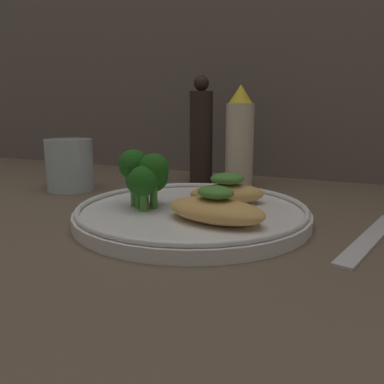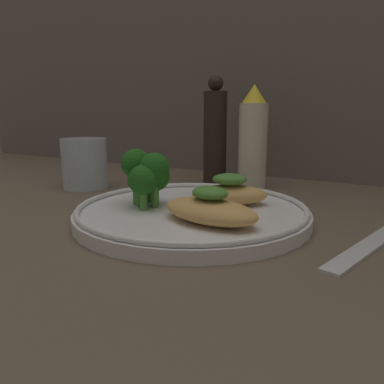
{
  "view_description": "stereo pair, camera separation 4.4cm",
  "coord_description": "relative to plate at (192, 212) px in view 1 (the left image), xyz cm",
  "views": [
    {
      "loc": [
        17.83,
        -38.69,
        12.56
      ],
      "look_at": [
        0.0,
        0.0,
        3.4
      ],
      "focal_mm": 35.0,
      "sensor_mm": 36.0,
      "label": 1
    },
    {
      "loc": [
        21.68,
        -36.67,
        12.56
      ],
      "look_at": [
        0.0,
        0.0,
        3.4
      ],
      "focal_mm": 35.0,
      "sensor_mm": 36.0,
      "label": 2
    }
  ],
  "objects": [
    {
      "name": "plate",
      "position": [
        0.0,
        0.0,
        0.0
      ],
      "size": [
        27.33,
        27.33,
        2.0
      ],
      "color": "white",
      "rests_on": "ground_plane"
    },
    {
      "name": "grilled_meat_middle",
      "position": [
        2.9,
        4.11,
        1.93
      ],
      "size": [
        10.31,
        8.42,
        3.85
      ],
      "color": "tan",
      "rests_on": "plate"
    },
    {
      "name": "pepper_grinder",
      "position": [
        -8.54,
        22.38,
        7.62
      ],
      "size": [
        4.05,
        4.05,
        18.64
      ],
      "color": "black",
      "rests_on": "ground_plane"
    },
    {
      "name": "ground_plane",
      "position": [
        0.0,
        0.0,
        -1.49
      ],
      "size": [
        180.0,
        180.0,
        1.0
      ],
      "primitive_type": "cube",
      "color": "brown"
    },
    {
      "name": "fork",
      "position": [
        19.2,
        1.38,
        -0.69
      ],
      "size": [
        6.18,
        18.62,
        0.6
      ],
      "color": "silver",
      "rests_on": "ground_plane"
    },
    {
      "name": "grilled_meat_front",
      "position": [
        4.43,
        -3.89,
        1.82
      ],
      "size": [
        11.71,
        7.49,
        3.79
      ],
      "color": "tan",
      "rests_on": "plate"
    },
    {
      "name": "broccoli_bunch",
      "position": [
        -5.31,
        -1.7,
        4.3
      ],
      "size": [
        6.32,
        6.16,
        6.85
      ],
      "color": "#4C8E38",
      "rests_on": "plate"
    },
    {
      "name": "sauce_bottle",
      "position": [
        -1.47,
        22.38,
        7.13
      ],
      "size": [
        4.73,
        4.73,
        16.97
      ],
      "color": "beige",
      "rests_on": "ground_plane"
    },
    {
      "name": "drinking_glass",
      "position": [
        -25.28,
        7.55,
        3.15
      ],
      "size": [
        7.45,
        7.45,
        8.29
      ],
      "color": "silver",
      "rests_on": "ground_plane"
    }
  ]
}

